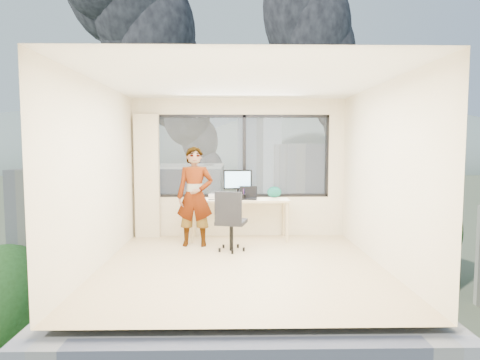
{
  "coord_description": "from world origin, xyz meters",
  "views": [
    {
      "loc": [
        -0.12,
        -5.62,
        1.7
      ],
      "look_at": [
        0.0,
        1.0,
        1.15
      ],
      "focal_mm": 30.02,
      "sensor_mm": 36.0,
      "label": 1
    }
  ],
  "objects_px": {
    "chair": "(231,220)",
    "laptop": "(248,193)",
    "handbag": "(274,192)",
    "desk": "(239,219)",
    "monitor": "(238,184)",
    "game_console": "(217,195)",
    "person": "(195,196)"
  },
  "relations": [
    {
      "from": "chair",
      "to": "laptop",
      "type": "relative_size",
      "value": 2.93
    },
    {
      "from": "chair",
      "to": "laptop",
      "type": "xyz_separation_m",
      "value": [
        0.3,
        0.75,
        0.35
      ]
    },
    {
      "from": "handbag",
      "to": "chair",
      "type": "bearing_deg",
      "value": -126.88
    },
    {
      "from": "desk",
      "to": "handbag",
      "type": "height_order",
      "value": "handbag"
    },
    {
      "from": "chair",
      "to": "monitor",
      "type": "distance_m",
      "value": 1.1
    },
    {
      "from": "monitor",
      "to": "handbag",
      "type": "xyz_separation_m",
      "value": [
        0.69,
        0.05,
        -0.16
      ]
    },
    {
      "from": "chair",
      "to": "handbag",
      "type": "height_order",
      "value": "chair"
    },
    {
      "from": "game_console",
      "to": "chair",
      "type": "bearing_deg",
      "value": -62.41
    },
    {
      "from": "person",
      "to": "laptop",
      "type": "distance_m",
      "value": 1.0
    },
    {
      "from": "laptop",
      "to": "handbag",
      "type": "relative_size",
      "value": 1.3
    },
    {
      "from": "desk",
      "to": "game_console",
      "type": "height_order",
      "value": "game_console"
    },
    {
      "from": "desk",
      "to": "person",
      "type": "height_order",
      "value": "person"
    },
    {
      "from": "desk",
      "to": "handbag",
      "type": "distance_m",
      "value": 0.84
    },
    {
      "from": "person",
      "to": "handbag",
      "type": "bearing_deg",
      "value": 26.63
    },
    {
      "from": "person",
      "to": "handbag",
      "type": "xyz_separation_m",
      "value": [
        1.43,
        0.65,
        0.0
      ]
    },
    {
      "from": "desk",
      "to": "handbag",
      "type": "xyz_separation_m",
      "value": [
        0.66,
        0.2,
        0.48
      ]
    },
    {
      "from": "person",
      "to": "handbag",
      "type": "distance_m",
      "value": 1.57
    },
    {
      "from": "laptop",
      "to": "chair",
      "type": "bearing_deg",
      "value": -105.6
    },
    {
      "from": "desk",
      "to": "laptop",
      "type": "distance_m",
      "value": 0.51
    },
    {
      "from": "game_console",
      "to": "desk",
      "type": "bearing_deg",
      "value": -17.58
    },
    {
      "from": "chair",
      "to": "handbag",
      "type": "bearing_deg",
      "value": 65.23
    },
    {
      "from": "handbag",
      "to": "monitor",
      "type": "bearing_deg",
      "value": -174.27
    },
    {
      "from": "monitor",
      "to": "chair",
      "type": "bearing_deg",
      "value": -102.6
    },
    {
      "from": "person",
      "to": "laptop",
      "type": "height_order",
      "value": "person"
    },
    {
      "from": "laptop",
      "to": "handbag",
      "type": "distance_m",
      "value": 0.58
    },
    {
      "from": "desk",
      "to": "monitor",
      "type": "bearing_deg",
      "value": 101.22
    },
    {
      "from": "person",
      "to": "laptop",
      "type": "relative_size",
      "value": 4.92
    },
    {
      "from": "laptop",
      "to": "desk",
      "type": "bearing_deg",
      "value": 161.29
    },
    {
      "from": "chair",
      "to": "desk",
      "type": "bearing_deg",
      "value": 93.7
    },
    {
      "from": "game_console",
      "to": "person",
      "type": "bearing_deg",
      "value": -103.4
    },
    {
      "from": "chair",
      "to": "monitor",
      "type": "bearing_deg",
      "value": 96.92
    },
    {
      "from": "person",
      "to": "laptop",
      "type": "xyz_separation_m",
      "value": [
        0.92,
        0.39,
        0.0
      ]
    }
  ]
}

